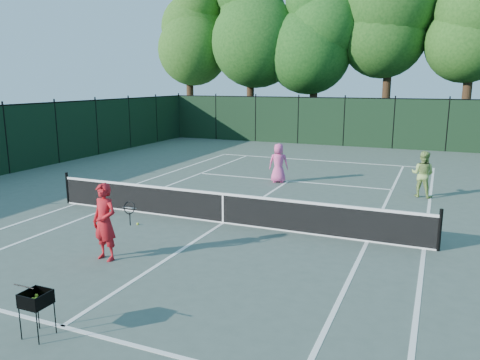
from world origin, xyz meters
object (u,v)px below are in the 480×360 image
at_px(player_green, 423,174).
at_px(coach, 105,222).
at_px(loose_ball_midcourt, 138,224).
at_px(player_pink, 279,163).
at_px(ball_hopper, 36,299).

bearing_deg(player_green, coach, 68.88).
xyz_separation_m(coach, loose_ball_midcourt, (-0.90, 2.49, -0.87)).
relative_size(player_pink, player_green, 0.97).
distance_m(player_pink, ball_hopper, 12.75).
distance_m(coach, loose_ball_midcourt, 2.79).
relative_size(coach, ball_hopper, 2.32).
relative_size(player_green, loose_ball_midcourt, 24.26).
height_order(coach, player_pink, coach).
distance_m(player_pink, player_green, 5.49).
relative_size(player_green, ball_hopper, 2.12).
bearing_deg(player_pink, loose_ball_midcourt, 61.55).
height_order(player_pink, loose_ball_midcourt, player_pink).
xyz_separation_m(ball_hopper, loose_ball_midcourt, (-2.07, 5.64, -0.62)).
relative_size(coach, loose_ball_midcourt, 26.51).
distance_m(ball_hopper, loose_ball_midcourt, 6.05).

